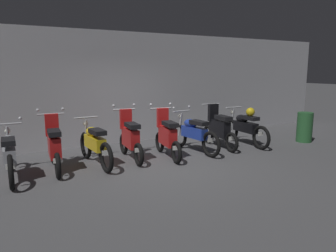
{
  "coord_description": "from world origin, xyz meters",
  "views": [
    {
      "loc": [
        -3.27,
        -6.21,
        2.13
      ],
      "look_at": [
        0.52,
        0.6,
        0.75
      ],
      "focal_mm": 34.41,
      "sensor_mm": 36.0,
      "label": 1
    }
  ],
  "objects": [
    {
      "name": "back_wall",
      "position": [
        0.0,
        2.67,
        1.59
      ],
      "size": [
        16.0,
        0.3,
        3.18
      ],
      "primitive_type": "cube",
      "color": "#ADADB2",
      "rests_on": "ground"
    },
    {
      "name": "motorbike_slot_6",
      "position": [
        2.16,
        0.68,
        0.52
      ],
      "size": [
        0.56,
        1.68,
        1.18
      ],
      "color": "black",
      "rests_on": "ground"
    },
    {
      "name": "motorbike_slot_7",
      "position": [
        3.02,
        0.57,
        0.53
      ],
      "size": [
        0.56,
        1.95,
        1.08
      ],
      "color": "black",
      "rests_on": "ground"
    },
    {
      "name": "motorbike_slot_1",
      "position": [
        -2.15,
        0.74,
        0.53
      ],
      "size": [
        0.59,
        1.68,
        1.29
      ],
      "color": "black",
      "rests_on": "ground"
    },
    {
      "name": "motorbike_slot_5",
      "position": [
        1.29,
        0.62,
        0.49
      ],
      "size": [
        0.59,
        1.95,
        1.15
      ],
      "color": "black",
      "rests_on": "ground"
    },
    {
      "name": "motorbike_slot_2",
      "position": [
        -1.29,
        0.71,
        0.49
      ],
      "size": [
        0.56,
        1.95,
        1.03
      ],
      "color": "black",
      "rests_on": "ground"
    },
    {
      "name": "ground_plane",
      "position": [
        0.0,
        0.0,
        0.0
      ],
      "size": [
        80.0,
        80.0,
        0.0
      ],
      "primitive_type": "plane",
      "color": "#4C4C4F"
    },
    {
      "name": "motorbike_slot_0",
      "position": [
        -3.02,
        0.61,
        0.49
      ],
      "size": [
        0.59,
        1.95,
        1.15
      ],
      "color": "black",
      "rests_on": "ground"
    },
    {
      "name": "motorbike_slot_3",
      "position": [
        -0.43,
        0.75,
        0.53
      ],
      "size": [
        0.59,
        1.68,
        1.29
      ],
      "color": "black",
      "rests_on": "ground"
    },
    {
      "name": "motorbike_slot_4",
      "position": [
        0.44,
        0.5,
        0.53
      ],
      "size": [
        0.58,
        1.68,
        1.29
      ],
      "color": "black",
      "rests_on": "ground"
    },
    {
      "name": "trash_bin",
      "position": [
        4.82,
        -0.0,
        0.44
      ],
      "size": [
        0.45,
        0.45,
        0.88
      ],
      "primitive_type": "cylinder",
      "color": "#26592D",
      "rests_on": "ground"
    }
  ]
}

